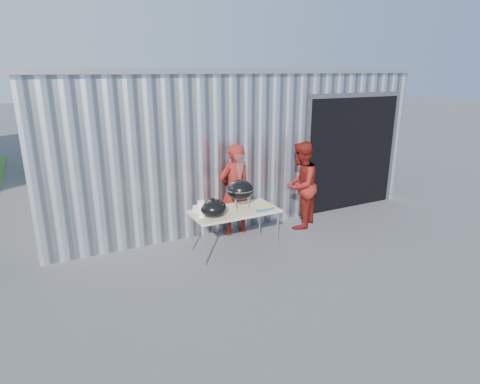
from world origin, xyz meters
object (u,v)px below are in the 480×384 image
folding_table (234,212)px  person_cook (235,190)px  person_bystander (301,185)px  kettle_grill (240,186)px

folding_table → person_cook: (0.35, 0.70, 0.17)m
person_cook → person_bystander: (1.32, -0.28, -0.01)m
folding_table → kettle_grill: size_ratio=1.59×
kettle_grill → person_bystander: bearing=14.0°
kettle_grill → folding_table: bearing=-165.9°
folding_table → kettle_grill: (0.12, 0.03, 0.46)m
folding_table → person_bystander: size_ratio=0.86×
folding_table → person_bystander: bearing=14.0°
kettle_grill → person_cook: bearing=71.2°
folding_table → person_bystander: (1.68, 0.42, 0.16)m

